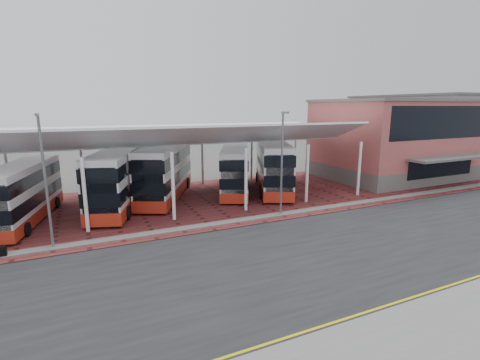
# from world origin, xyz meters

# --- Properties ---
(ground) EXTENTS (140.00, 140.00, 0.00)m
(ground) POSITION_xyz_m (0.00, 0.00, 0.00)
(ground) COLOR #494B46
(road) EXTENTS (120.00, 14.00, 0.02)m
(road) POSITION_xyz_m (0.00, -1.00, 0.01)
(road) COLOR black
(road) RESTS_ON ground
(forecourt) EXTENTS (72.00, 16.00, 0.06)m
(forecourt) POSITION_xyz_m (2.00, 13.00, 0.03)
(forecourt) COLOR maroon
(forecourt) RESTS_ON ground
(sidewalk) EXTENTS (120.00, 4.00, 0.14)m
(sidewalk) POSITION_xyz_m (0.00, -9.00, 0.07)
(sidewalk) COLOR #626260
(sidewalk) RESTS_ON ground
(north_kerb) EXTENTS (120.00, 0.80, 0.14)m
(north_kerb) POSITION_xyz_m (0.00, 6.20, 0.07)
(north_kerb) COLOR #626260
(north_kerb) RESTS_ON ground
(yellow_line_near) EXTENTS (120.00, 0.12, 0.01)m
(yellow_line_near) POSITION_xyz_m (0.00, -7.00, 0.03)
(yellow_line_near) COLOR #C4BB04
(yellow_line_near) RESTS_ON road
(yellow_line_far) EXTENTS (120.00, 0.12, 0.01)m
(yellow_line_far) POSITION_xyz_m (0.00, -6.70, 0.03)
(yellow_line_far) COLOR #C4BB04
(yellow_line_far) RESTS_ON road
(canopy) EXTENTS (37.00, 11.63, 7.07)m
(canopy) POSITION_xyz_m (-6.00, 13.94, 5.80)
(canopy) COLOR white
(canopy) RESTS_ON ground
(terminal) EXTENTS (18.40, 14.40, 9.25)m
(terminal) POSITION_xyz_m (23.00, 13.92, 4.66)
(terminal) COLOR #5C5A56
(terminal) RESTS_ON ground
(warehouse) EXTENTS (30.50, 20.50, 10.25)m
(warehouse) POSITION_xyz_m (48.00, 24.00, 5.15)
(warehouse) COLOR gray
(warehouse) RESTS_ON ground
(lamp_west) EXTENTS (0.16, 0.90, 8.07)m
(lamp_west) POSITION_xyz_m (-14.00, 6.27, 4.36)
(lamp_west) COLOR slate
(lamp_west) RESTS_ON ground
(lamp_east) EXTENTS (0.16, 0.90, 8.07)m
(lamp_east) POSITION_xyz_m (2.00, 6.27, 4.36)
(lamp_east) COLOR slate
(lamp_east) RESTS_ON ground
(bus_1) EXTENTS (4.64, 10.70, 4.30)m
(bus_1) POSITION_xyz_m (-16.10, 12.71, 2.19)
(bus_1) COLOR silver
(bus_1) RESTS_ON forecourt
(bus_2) EXTENTS (6.30, 12.01, 4.85)m
(bus_2) POSITION_xyz_m (-9.26, 13.91, 2.47)
(bus_2) COLOR silver
(bus_2) RESTS_ON forecourt
(bus_3) EXTENTS (7.69, 11.96, 4.93)m
(bus_3) POSITION_xyz_m (-4.98, 15.47, 2.51)
(bus_3) COLOR silver
(bus_3) RESTS_ON forecourt
(bus_4) EXTENTS (6.83, 10.85, 4.46)m
(bus_4) POSITION_xyz_m (1.84, 14.82, 2.27)
(bus_4) COLOR silver
(bus_4) RESTS_ON forecourt
(bus_5) EXTENTS (7.36, 11.92, 4.88)m
(bus_5) POSITION_xyz_m (5.63, 13.89, 2.49)
(bus_5) COLOR silver
(bus_5) RESTS_ON forecourt
(suitcase) EXTENTS (0.37, 0.26, 0.63)m
(suitcase) POSITION_xyz_m (-16.49, 6.00, 0.38)
(suitcase) COLOR black
(suitcase) RESTS_ON forecourt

